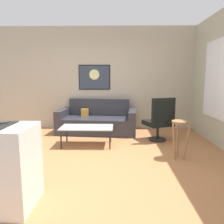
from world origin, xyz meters
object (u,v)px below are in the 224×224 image
(armchair, at_px, (160,120))
(couch, at_px, (97,122))
(coffee_table, at_px, (87,128))
(wall_painting, at_px, (94,77))
(bar_stool, at_px, (180,131))

(armchair, bearing_deg, couch, 151.54)
(coffee_table, xyz_separation_m, wall_painting, (0.01, 1.62, 1.06))
(armchair, distance_m, bar_stool, 1.11)
(armchair, xyz_separation_m, bar_stool, (0.14, -1.10, 0.02))
(coffee_table, distance_m, bar_stool, 1.90)
(couch, xyz_separation_m, bar_stool, (1.62, -1.90, 0.23))
(coffee_table, bearing_deg, armchair, 12.44)
(coffee_table, distance_m, wall_painting, 1.94)
(armchair, distance_m, wall_painting, 2.24)
(bar_stool, bearing_deg, wall_painting, 126.17)
(couch, bearing_deg, armchair, -28.46)
(bar_stool, bearing_deg, coffee_table, 156.71)
(couch, distance_m, bar_stool, 2.51)
(couch, distance_m, armchair, 1.69)
(coffee_table, relative_size, bar_stool, 1.60)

